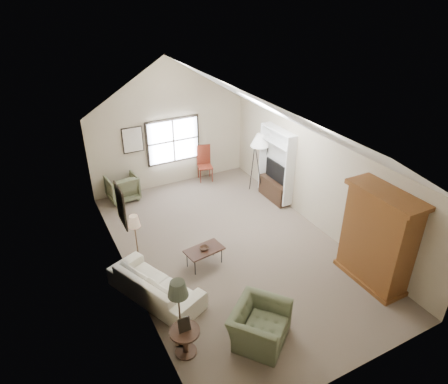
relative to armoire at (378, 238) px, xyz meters
name	(u,v)px	position (x,y,z in m)	size (l,w,h in m)	color
room_shell	(233,124)	(-2.18, 2.40, 2.11)	(5.01, 8.01, 4.00)	#6C5D4D
window	(173,141)	(-2.08, 6.36, 0.35)	(1.72, 0.08, 1.42)	black
skylight	(262,104)	(-0.88, 3.30, 2.12)	(0.80, 1.20, 0.52)	white
wall_art	(127,171)	(-4.06, 4.34, 0.63)	(1.97, 3.71, 0.88)	black
armoire	(378,238)	(0.00, 0.00, 0.00)	(0.60, 1.50, 2.20)	brown
tv_alcove	(276,164)	(0.16, 4.00, 0.05)	(0.32, 1.30, 2.10)	white
media_console	(274,190)	(0.14, 4.00, -0.80)	(0.34, 1.18, 0.60)	#382316
tv_panel	(275,171)	(0.14, 4.00, -0.18)	(0.05, 0.90, 0.55)	black
sofa	(155,285)	(-4.38, 1.68, -0.78)	(2.16, 0.84, 0.63)	white
armchair_near	(259,325)	(-3.06, -0.27, -0.75)	(1.08, 0.94, 0.70)	#515A3F
armchair_far	(122,187)	(-3.88, 6.10, -0.70)	(0.84, 0.87, 0.79)	#575E42
coffee_table	(204,257)	(-3.04, 2.14, -0.88)	(0.87, 0.48, 0.44)	#331B14
bowl	(204,248)	(-3.04, 2.14, -0.63)	(0.21, 0.21, 0.05)	#382217
side_table	(185,341)	(-4.38, 0.08, -0.83)	(0.54, 0.54, 0.54)	#3D2519
side_chair	(205,164)	(-1.14, 6.10, -0.52)	(0.45, 0.45, 1.15)	maroon
tripod_lamp	(259,162)	(0.02, 4.71, -0.16)	(0.55, 0.55, 1.89)	silver
dark_lamp	(180,314)	(-4.38, 0.28, -0.35)	(0.36, 0.36, 1.50)	#282B1E
tan_lamp	(136,240)	(-4.38, 2.88, -0.42)	(0.27, 0.27, 1.35)	tan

